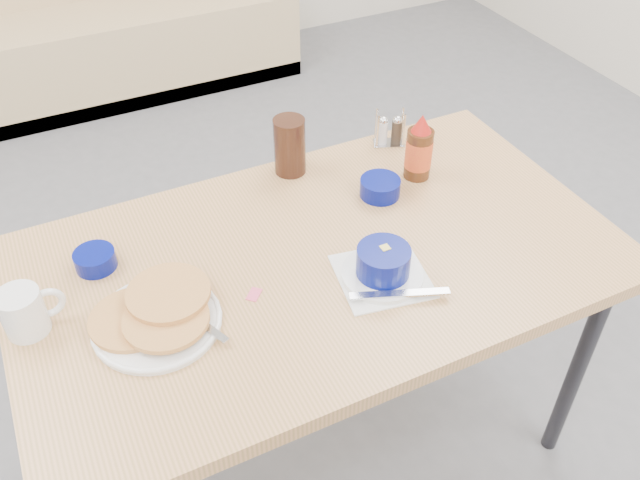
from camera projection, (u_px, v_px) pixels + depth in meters
name	position (u px, v px, depth m)	size (l,w,h in m)	color
booth_bench	(109.00, 23.00, 3.57)	(1.90, 0.56, 1.22)	tan
dining_table	(319.00, 274.00, 1.62)	(1.40, 0.80, 0.76)	tan
pancake_plate	(156.00, 316.00, 1.40)	(0.27, 0.27, 0.05)	white
coffee_mug	(25.00, 311.00, 1.37)	(0.13, 0.09, 0.10)	white
grits_setting	(383.00, 266.00, 1.50)	(0.23, 0.24, 0.08)	white
creamer_bowl	(95.00, 260.00, 1.53)	(0.09, 0.09, 0.04)	#040E6C
butter_bowl	(380.00, 188.00, 1.74)	(0.10, 0.10, 0.05)	#040E6C
amber_tumbler	(290.00, 146.00, 1.78)	(0.08, 0.08, 0.16)	black
condiment_caddy	(389.00, 133.00, 1.91)	(0.10, 0.08, 0.10)	silver
syrup_bottle	(419.00, 150.00, 1.76)	(0.07, 0.07, 0.19)	#47230F
sugar_wrapper	(254.00, 294.00, 1.48)	(0.04, 0.02, 0.00)	#F05075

